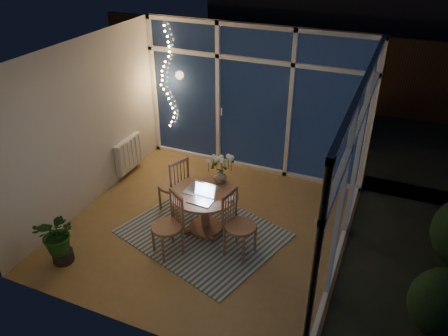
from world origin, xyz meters
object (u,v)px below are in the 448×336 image
Objects in this scene: laptop at (201,194)px; potted_plant at (59,239)px; flower_vase at (220,176)px; dining_table at (205,211)px; chair_front at (167,226)px; chair_right at (240,225)px; chair_left at (173,184)px.

laptop reaches higher than potted_plant.
flower_vase is at bearing 47.45° from potted_plant.
flower_vase is (0.04, 0.56, -0.02)m from laptop.
dining_table is 1.27× the size of potted_plant.
laptop is at bearing -78.26° from dining_table.
chair_right is at bearing 55.61° from chair_front.
chair_right is at bearing -48.14° from flower_vase.
potted_plant is at bearing -139.93° from laptop.
flower_vase reaches higher than potted_plant.
chair_right is 0.69m from laptop.
potted_plant is (-1.53, -1.15, -0.40)m from laptop.
laptop is at bearing 94.19° from chair_right.
chair_left is at bearing 78.53° from chair_right.
dining_table is 2.88× the size of laptop.
dining_table is 0.98× the size of chair_left.
flower_vase is (0.34, 1.01, 0.29)m from chair_front.
laptop reaches higher than flower_vase.
chair_left reaches higher than laptop.
flower_vase reaches higher than dining_table.
laptop is at bearing -94.46° from flower_vase.
flower_vase is at bearing 75.59° from dining_table.
laptop is (-0.61, 0.07, 0.30)m from chair_right.
flower_vase is at bearing 104.40° from chair_front.
potted_plant is at bearing -117.54° from chair_front.
chair_right is 2.40m from potted_plant.
chair_right is (1.32, -0.55, -0.01)m from chair_left.
chair_front is at bearing -120.09° from laptop.
chair_left is at bearing 149.37° from laptop.
chair_front reaches higher than laptop.
dining_table is at bearing 104.82° from laptop.
laptop is 0.44× the size of potted_plant.
laptop is 0.56m from flower_vase.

